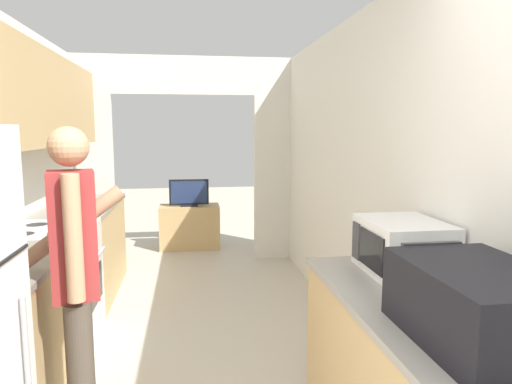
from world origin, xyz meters
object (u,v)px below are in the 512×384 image
range_oven (51,288)px  person (76,284)px  suitcase (478,305)px  tv_cabinet (190,227)px  television (189,193)px  microwave (403,247)px

range_oven → person: person is taller
suitcase → tv_cabinet: bearing=101.0°
person → television: person is taller
suitcase → tv_cabinet: suitcase is taller
person → television: (0.55, 3.99, -0.11)m
suitcase → television: suitcase is taller
suitcase → television: 5.00m
person → tv_cabinet: (0.55, 4.03, -0.59)m
microwave → tv_cabinet: bearing=104.2°
tv_cabinet → television: television is taller
range_oven → microwave: microwave is taller
suitcase → microwave: size_ratio=1.34×
microwave → tv_cabinet: 4.38m
range_oven → television: range_oven is taller
tv_cabinet → range_oven: bearing=-109.8°
person → tv_cabinet: 4.11m
person → suitcase: 1.77m
person → suitcase: (1.51, -0.91, 0.17)m
microwave → television: size_ratio=0.88×
suitcase → television: bearing=101.1°
microwave → suitcase: bearing=-97.3°
person → range_oven: bearing=8.2°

